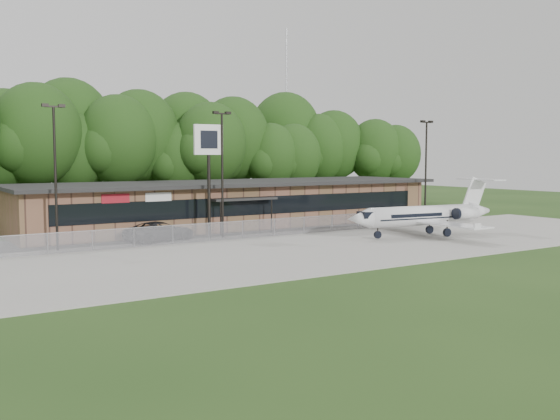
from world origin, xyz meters
TOP-DOWN VIEW (x-y plane):
  - ground at (0.00, 0.00)m, footprint 160.00×160.00m
  - apron at (0.00, 8.00)m, footprint 64.00×18.00m
  - parking_lot at (0.00, 19.50)m, footprint 50.00×9.00m
  - terminal at (-0.00, 23.94)m, footprint 41.00×11.65m
  - fence at (0.00, 15.00)m, footprint 46.00×0.04m
  - treeline at (0.00, 42.00)m, footprint 72.00×12.00m
  - radio_mast at (22.00, 48.00)m, footprint 0.20×0.20m
  - light_pole_left at (-18.00, 16.50)m, footprint 1.55×0.30m
  - light_pole_mid at (-5.00, 16.50)m, footprint 1.55×0.30m
  - light_pole_right at (18.00, 16.50)m, footprint 1.55×0.30m
  - business_jet at (9.53, 8.20)m, footprint 14.42×12.90m
  - suv at (-10.01, 17.48)m, footprint 6.08×3.85m
  - pole_sign at (-6.06, 16.79)m, footprint 2.42×0.54m

SIDE VIEW (x-z plane):
  - ground at x=0.00m, z-range 0.00..0.00m
  - parking_lot at x=0.00m, z-range 0.00..0.06m
  - apron at x=0.00m, z-range 0.00..0.08m
  - fence at x=0.00m, z-range 0.02..1.54m
  - suv at x=-10.01m, z-range 0.00..1.57m
  - business_jet at x=9.53m, z-range -0.69..4.16m
  - terminal at x=0.00m, z-range 0.03..4.33m
  - light_pole_left at x=-18.00m, z-range 0.86..11.09m
  - light_pole_mid at x=-5.00m, z-range 0.86..11.09m
  - light_pole_right at x=18.00m, z-range 0.86..11.09m
  - pole_sign at x=-6.06m, z-range 2.43..11.61m
  - treeline at x=0.00m, z-range 0.00..15.00m
  - radio_mast at x=22.00m, z-range 0.00..25.00m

